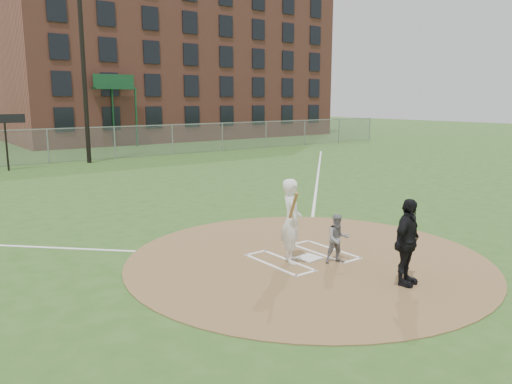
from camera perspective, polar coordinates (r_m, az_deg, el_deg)
ground at (r=11.83m, az=5.88°, el=-7.63°), size 140.00×140.00×0.00m
dirt_circle at (r=11.83m, az=5.88°, el=-7.58°), size 8.40×8.40×0.02m
home_plate at (r=11.80m, az=6.08°, el=-7.50°), size 0.53×0.53×0.03m
foul_line_first at (r=24.25m, az=7.07°, el=1.76°), size 17.04×17.04×0.01m
catcher at (r=11.46m, az=9.33°, el=-5.28°), size 0.67×0.61×1.13m
umpire at (r=10.35m, az=16.88°, el=-5.51°), size 1.10×0.67×1.76m
batters_boxes at (r=11.93m, az=5.39°, el=-7.34°), size 2.08×1.88×0.01m
batter_at_plate at (r=11.28m, az=4.08°, el=-3.30°), size 0.84×1.10×1.92m
outfield_fence at (r=31.29m, az=-22.68°, el=4.86°), size 56.08×0.08×2.03m
brick_warehouse at (r=52.03m, az=-10.10°, el=14.61°), size 30.00×17.17×15.00m
light_pole at (r=30.92m, az=-19.25°, el=15.43°), size 1.20×0.30×12.22m
scoreboard_sign at (r=28.91m, az=-26.79°, el=6.87°), size 2.00×0.10×2.93m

